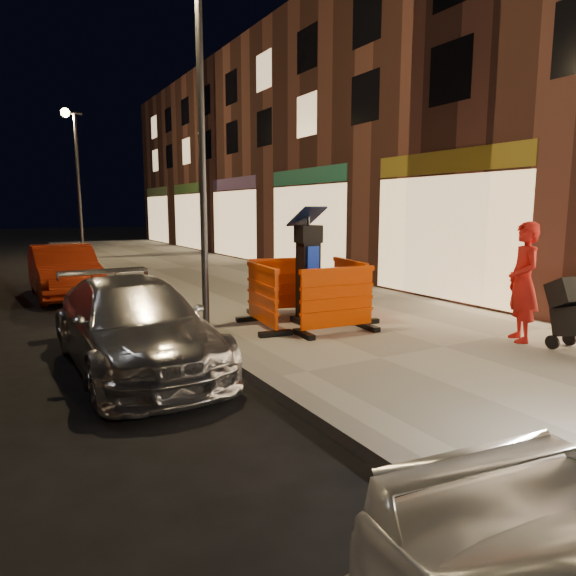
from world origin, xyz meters
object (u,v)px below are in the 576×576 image
parking_kiosk (308,269)px  barrier_front (337,300)px  car_red (66,297)px  barrier_kerbside (262,297)px  barrier_back (283,286)px  man (523,282)px  barrier_bldgside (349,289)px  car_silver (136,367)px

parking_kiosk → barrier_front: size_ratio=1.40×
barrier_front → car_red: (-3.54, 7.13, -0.71)m
barrier_kerbside → car_red: (-2.59, 6.18, -0.71)m
barrier_kerbside → barrier_back: bearing=-38.2°
barrier_kerbside → man: man is taller
parking_kiosk → barrier_bldgside: size_ratio=1.40×
car_red → car_silver: bearing=-89.5°
parking_kiosk → barrier_front: bearing=-81.2°
car_silver → man: bearing=-21.7°
parking_kiosk → car_silver: (-3.36, -0.74, -1.16)m
parking_kiosk → man: size_ratio=1.06×
barrier_front → barrier_kerbside: same height
barrier_bldgside → man: 3.15m
barrier_kerbside → man: (3.21, -2.84, 0.39)m
car_red → barrier_bldgside: bearing=-55.0°
car_red → barrier_back: bearing=-56.9°
barrier_kerbside → car_red: size_ratio=0.36×
barrier_back → barrier_kerbside: size_ratio=1.00×
barrier_front → man: (2.26, -1.89, 0.39)m
barrier_back → man: size_ratio=0.76×
barrier_front → barrier_kerbside: 1.34m
barrier_bldgside → car_red: barrier_bldgside is taller
parking_kiosk → man: 3.63m
car_red → man: bearing=-58.2°
car_red → parking_kiosk: bearing=-61.2°
car_silver → car_red: car_red is taller
barrier_back → car_silver: 3.83m
barrier_bldgside → car_red: (-4.49, 6.18, -0.71)m
barrier_front → barrier_bldgside: size_ratio=1.00×
parking_kiosk → barrier_bldgside: (0.95, 0.00, -0.45)m
car_red → barrier_front: bearing=-64.6°
parking_kiosk → car_red: bearing=128.7°
parking_kiosk → barrier_back: (0.00, 0.95, -0.45)m
barrier_back → barrier_bldgside: same height
barrier_bldgside → man: man is taller
barrier_kerbside → car_red: barrier_kerbside is taller
barrier_bldgside → car_red: 7.67m
parking_kiosk → barrier_back: 1.05m
barrier_back → barrier_front: bearing=-78.2°
barrier_back → car_red: size_ratio=0.36×
barrier_front → man: 2.97m
man → car_red: bearing=-115.0°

